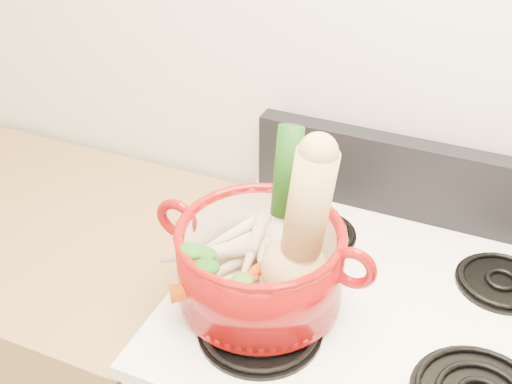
% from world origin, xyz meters
% --- Properties ---
extents(wall_back, '(3.50, 0.02, 2.60)m').
position_xyz_m(wall_back, '(0.00, 1.75, 1.30)').
color(wall_back, silver).
rests_on(wall_back, floor).
extents(cooktop, '(0.78, 0.67, 0.03)m').
position_xyz_m(cooktop, '(0.00, 1.40, 0.93)').
color(cooktop, white).
rests_on(cooktop, stove_body).
extents(control_backsplash, '(0.76, 0.05, 0.18)m').
position_xyz_m(control_backsplash, '(0.00, 1.70, 1.04)').
color(control_backsplash, black).
rests_on(control_backsplash, cooktop).
extents(counter_left, '(1.36, 0.65, 0.90)m').
position_xyz_m(counter_left, '(-1.07, 1.40, 0.45)').
color(counter_left, '#9C7749').
rests_on(counter_left, floor).
extents(burner_front_left, '(0.22, 0.22, 0.02)m').
position_xyz_m(burner_front_left, '(-0.19, 1.24, 0.96)').
color(burner_front_left, black).
rests_on(burner_front_left, cooktop).
extents(burner_back_left, '(0.17, 0.17, 0.02)m').
position_xyz_m(burner_back_left, '(-0.19, 1.54, 0.96)').
color(burner_back_left, black).
rests_on(burner_back_left, cooktop).
extents(burner_back_right, '(0.17, 0.17, 0.02)m').
position_xyz_m(burner_back_right, '(0.19, 1.54, 0.96)').
color(burner_back_right, black).
rests_on(burner_back_right, cooktop).
extents(dutch_oven, '(0.30, 0.30, 0.15)m').
position_xyz_m(dutch_oven, '(-0.22, 1.31, 1.04)').
color(dutch_oven, maroon).
rests_on(dutch_oven, burner_front_left).
extents(pot_handle_left, '(0.08, 0.02, 0.08)m').
position_xyz_m(pot_handle_left, '(-0.39, 1.31, 1.09)').
color(pot_handle_left, maroon).
rests_on(pot_handle_left, dutch_oven).
extents(pot_handle_right, '(0.08, 0.02, 0.08)m').
position_xyz_m(pot_handle_right, '(-0.05, 1.31, 1.09)').
color(pot_handle_right, maroon).
rests_on(pot_handle_right, dutch_oven).
extents(squash, '(0.17, 0.14, 0.31)m').
position_xyz_m(squash, '(-0.16, 1.31, 1.15)').
color(squash, tan).
rests_on(squash, dutch_oven).
extents(leek, '(0.05, 0.11, 0.31)m').
position_xyz_m(leek, '(-0.20, 1.36, 1.15)').
color(leek, white).
rests_on(leek, dutch_oven).
extents(ginger, '(0.08, 0.07, 0.04)m').
position_xyz_m(ginger, '(-0.21, 1.40, 1.02)').
color(ginger, '#DAB686').
rests_on(ginger, dutch_oven).
extents(parsnip_0, '(0.17, 0.22, 0.06)m').
position_xyz_m(parsnip_0, '(-0.25, 1.35, 1.02)').
color(parsnip_0, beige).
rests_on(parsnip_0, dutch_oven).
extents(parsnip_1, '(0.17, 0.17, 0.06)m').
position_xyz_m(parsnip_1, '(-0.30, 1.35, 1.03)').
color(parsnip_1, beige).
rests_on(parsnip_1, dutch_oven).
extents(parsnip_2, '(0.12, 0.19, 0.06)m').
position_xyz_m(parsnip_2, '(-0.24, 1.37, 1.04)').
color(parsnip_2, beige).
rests_on(parsnip_2, dutch_oven).
extents(parsnip_3, '(0.18, 0.12, 0.05)m').
position_xyz_m(parsnip_3, '(-0.32, 1.30, 1.04)').
color(parsnip_3, beige).
rests_on(parsnip_3, dutch_oven).
extents(parsnip_4, '(0.13, 0.18, 0.05)m').
position_xyz_m(parsnip_4, '(-0.30, 1.39, 1.04)').
color(parsnip_4, beige).
rests_on(parsnip_4, dutch_oven).
extents(parsnip_5, '(0.07, 0.21, 0.06)m').
position_xyz_m(parsnip_5, '(-0.25, 1.36, 1.05)').
color(parsnip_5, beige).
rests_on(parsnip_5, dutch_oven).
extents(carrot_0, '(0.08, 0.17, 0.05)m').
position_xyz_m(carrot_0, '(-0.24, 1.26, 1.02)').
color(carrot_0, '#CA5D0A').
rests_on(carrot_0, dutch_oven).
extents(carrot_1, '(0.10, 0.13, 0.04)m').
position_xyz_m(carrot_1, '(-0.24, 1.27, 1.02)').
color(carrot_1, '#BC3A09').
rests_on(carrot_1, dutch_oven).
extents(carrot_2, '(0.08, 0.15, 0.04)m').
position_xyz_m(carrot_2, '(-0.23, 1.25, 1.03)').
color(carrot_2, '#CA470A').
rests_on(carrot_2, dutch_oven).
extents(carrot_3, '(0.15, 0.12, 0.05)m').
position_xyz_m(carrot_3, '(-0.27, 1.23, 1.03)').
color(carrot_3, '#D65C0A').
rests_on(carrot_3, dutch_oven).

